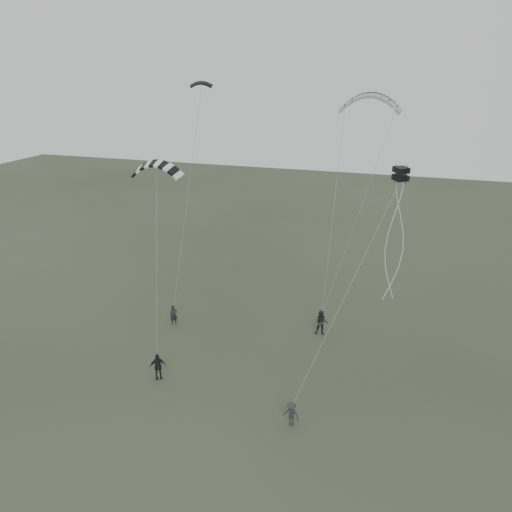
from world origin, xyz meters
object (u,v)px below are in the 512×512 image
(kite_dark_small, at_px, (201,83))
(kite_pale_large, at_px, (371,95))
(flyer_right, at_px, (321,323))
(flyer_far, at_px, (291,414))
(kite_striped, at_px, (156,163))
(flyer_left, at_px, (174,315))
(flyer_center, at_px, (158,366))
(kite_box, at_px, (401,174))

(kite_dark_small, height_order, kite_pale_large, kite_dark_small)
(flyer_right, xyz_separation_m, flyer_far, (0.28, -10.42, -0.24))
(kite_pale_large, bearing_deg, kite_dark_small, -176.86)
(flyer_far, distance_m, kite_striped, 16.72)
(flyer_left, height_order, kite_dark_small, kite_dark_small)
(kite_striped, bearing_deg, flyer_far, -28.73)
(flyer_left, xyz_separation_m, kite_dark_small, (0.78, 5.10, 16.73))
(kite_pale_large, bearing_deg, kite_striped, -141.15)
(flyer_left, distance_m, kite_pale_large, 21.42)
(kite_dark_small, distance_m, kite_pale_large, 12.33)
(flyer_center, height_order, kite_pale_large, kite_pale_large)
(kite_dark_small, bearing_deg, kite_striped, -100.02)
(flyer_center, height_order, kite_striped, kite_striped)
(flyer_far, bearing_deg, kite_dark_small, 141.71)
(flyer_center, relative_size, kite_striped, 0.54)
(flyer_left, relative_size, flyer_right, 0.81)
(flyer_left, height_order, flyer_center, flyer_center)
(flyer_center, distance_m, kite_pale_large, 22.89)
(flyer_far, xyz_separation_m, kite_dark_small, (-10.62, 13.68, 16.78))
(kite_pale_large, relative_size, kite_box, 5.73)
(flyer_far, distance_m, kite_dark_small, 24.11)
(flyer_right, xyz_separation_m, kite_striped, (-9.77, -5.39, 12.15))
(kite_striped, bearing_deg, flyer_center, -76.67)
(flyer_center, bearing_deg, kite_dark_small, 61.37)
(flyer_right, height_order, flyer_center, flyer_right)
(kite_pale_large, xyz_separation_m, kite_box, (2.64, -7.19, -3.81))
(flyer_left, bearing_deg, kite_striped, -109.74)
(flyer_left, relative_size, flyer_center, 0.90)
(flyer_left, relative_size, kite_box, 2.09)
(flyer_left, relative_size, kite_dark_small, 0.96)
(flyer_right, height_order, kite_pale_large, kite_pale_large)
(flyer_right, height_order, kite_box, kite_box)
(kite_dark_small, bearing_deg, flyer_far, -66.00)
(flyer_left, bearing_deg, kite_dark_small, 40.61)
(flyer_left, distance_m, flyer_far, 14.27)
(kite_pale_large, bearing_deg, flyer_center, -130.15)
(kite_pale_large, relative_size, kite_striped, 1.33)
(flyer_left, height_order, kite_pale_large, kite_pale_large)
(kite_pale_large, bearing_deg, flyer_left, -155.97)
(flyer_left, relative_size, flyer_far, 1.07)
(flyer_left, xyz_separation_m, kite_pale_large, (13.08, 5.54, 16.03))
(flyer_right, bearing_deg, kite_striped, -157.74)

